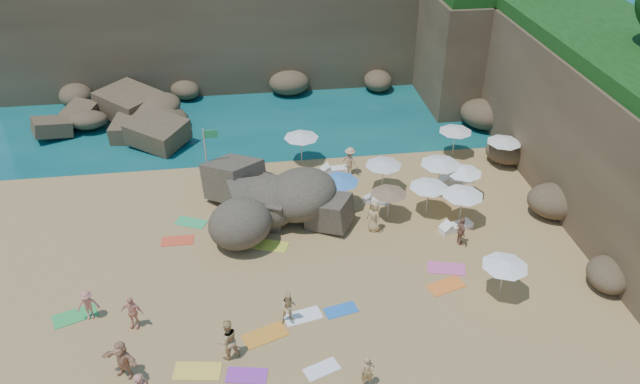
{
  "coord_description": "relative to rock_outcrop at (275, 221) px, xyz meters",
  "views": [
    {
      "loc": [
        -1.79,
        -24.59,
        19.84
      ],
      "look_at": [
        2.0,
        3.0,
        2.0
      ],
      "focal_mm": 35.0,
      "sensor_mm": 36.0,
      "label": 1
    }
  ],
  "objects": [
    {
      "name": "marina_masts",
      "position": [
        -16.09,
        26.52,
        3.0
      ],
      "size": [
        3.1,
        0.1,
        6.0
      ],
      "color": "white",
      "rests_on": "ground"
    },
    {
      "name": "parasol_1",
      "position": [
        2.16,
        6.32,
        1.91
      ],
      "size": [
        2.2,
        2.2,
        2.08
      ],
      "color": "silver",
      "rests_on": "ground"
    },
    {
      "name": "towel_5",
      "position": [
        1.08,
        -10.73,
        0.01
      ],
      "size": [
        1.62,
        1.2,
        0.03
      ],
      "primitive_type": "cube",
      "rotation": [
        0.0,
        0.0,
        0.36
      ],
      "color": "white",
      "rests_on": "ground"
    },
    {
      "name": "rock_outcrop",
      "position": [
        0.0,
        0.0,
        0.0
      ],
      "size": [
        8.06,
        6.64,
        2.87
      ],
      "primitive_type": null,
      "rotation": [
        0.0,
        0.0,
        0.19
      ],
      "color": "brown",
      "rests_on": "ground"
    },
    {
      "name": "person_stand_4",
      "position": [
        5.16,
        -1.54,
        0.91
      ],
      "size": [
        0.87,
        1.01,
        1.82
      ],
      "primitive_type": "imported",
      "rotation": [
        0.0,
        0.0,
        -1.04
      ],
      "color": "tan",
      "rests_on": "ground"
    },
    {
      "name": "person_lie_4",
      "position": [
        2.74,
        -11.78,
        0.18
      ],
      "size": [
        0.7,
        1.53,
        0.36
      ],
      "primitive_type": "imported",
      "rotation": [
        0.0,
        0.0,
        0.11
      ],
      "color": "tan",
      "rests_on": "ground"
    },
    {
      "name": "seawater",
      "position": [
        0.41,
        26.52,
        0.0
      ],
      "size": [
        120.0,
        120.0,
        0.0
      ],
      "primitive_type": "plane",
      "color": "#0C4751",
      "rests_on": "ground"
    },
    {
      "name": "towel_10",
      "position": [
        7.67,
        -6.47,
        0.02
      ],
      "size": [
        1.96,
        1.39,
        0.03
      ],
      "primitive_type": "cube",
      "rotation": [
        0.0,
        0.0,
        0.31
      ],
      "color": "orange",
      "rests_on": "ground"
    },
    {
      "name": "towel_7",
      "position": [
        -5.25,
        -1.09,
        0.01
      ],
      "size": [
        1.69,
        0.86,
        0.03
      ],
      "primitive_type": "cube",
      "rotation": [
        0.0,
        0.0,
        -0.01
      ],
      "color": "#ED4829",
      "rests_on": "ground"
    },
    {
      "name": "towel_8",
      "position": [
        2.42,
        -7.42,
        0.01
      ],
      "size": [
        1.65,
        1.09,
        0.03
      ],
      "primitive_type": "cube",
      "rotation": [
        0.0,
        0.0,
        0.23
      ],
      "color": "blue",
      "rests_on": "ground"
    },
    {
      "name": "towel_13",
      "position": [
        0.66,
        -7.58,
        0.01
      ],
      "size": [
        1.83,
        1.2,
        0.03
      ],
      "primitive_type": "cube",
      "rotation": [
        0.0,
        0.0,
        0.23
      ],
      "color": "white",
      "rests_on": "ground"
    },
    {
      "name": "parasol_11",
      "position": [
        9.97,
        -7.37,
        1.86
      ],
      "size": [
        2.15,
        2.15,
        2.03
      ],
      "color": "silver",
      "rests_on": "ground"
    },
    {
      "name": "towel_6",
      "position": [
        -1.98,
        -10.63,
        0.01
      ],
      "size": [
        1.78,
        1.12,
        0.03
      ],
      "primitive_type": "cube",
      "rotation": [
        0.0,
        0.0,
        -0.19
      ],
      "color": "purple",
      "rests_on": "ground"
    },
    {
      "name": "flag_pole",
      "position": [
        -3.46,
        3.33,
        2.71
      ],
      "size": [
        0.83,
        0.09,
        4.24
      ],
      "color": "silver",
      "rests_on": "ground"
    },
    {
      "name": "parasol_3",
      "position": [
        9.73,
        1.77,
        2.01
      ],
      "size": [
        2.32,
        2.32,
        2.19
      ],
      "color": "silver",
      "rests_on": "ground"
    },
    {
      "name": "person_lie_0",
      "position": [
        -8.77,
        -6.39,
        0.2
      ],
      "size": [
        1.16,
        1.61,
        0.4
      ],
      "primitive_type": "imported",
      "rotation": [
        0.0,
        0.0,
        0.13
      ],
      "color": "#C77563",
      "rests_on": "ground"
    },
    {
      "name": "cliff_right",
      "position": [
        19.41,
        4.52,
        4.0
      ],
      "size": [
        8.0,
        30.0,
        8.0
      ],
      "primitive_type": "cube",
      "color": "brown",
      "rests_on": "ground"
    },
    {
      "name": "parasol_5",
      "position": [
        6.51,
        2.34,
        1.86
      ],
      "size": [
        2.15,
        2.15,
        2.03
      ],
      "color": "silver",
      "rests_on": "ground"
    },
    {
      "name": "towel_4",
      "position": [
        -3.96,
        -10.13,
        0.02
      ],
      "size": [
        2.04,
        1.24,
        0.03
      ],
      "primitive_type": "cube",
      "rotation": [
        0.0,
        0.0,
        -0.15
      ],
      "color": "yellow",
      "rests_on": "ground"
    },
    {
      "name": "lounger_2",
      "position": [
        4.11,
        4.77,
        0.15
      ],
      "size": [
        1.91,
        0.77,
        0.29
      ],
      "primitive_type": "cube",
      "rotation": [
        0.0,
        0.0,
        0.08
      ],
      "color": "white",
      "rests_on": "ground"
    },
    {
      "name": "lounger_0",
      "position": [
        0.51,
        2.26,
        0.13
      ],
      "size": [
        1.76,
        0.77,
        0.27
      ],
      "primitive_type": "cube",
      "rotation": [
        0.0,
        0.0,
        0.12
      ],
      "color": "silver",
      "rests_on": "ground"
    },
    {
      "name": "parasol_2",
      "position": [
        12.0,
        5.92,
        1.85
      ],
      "size": [
        2.13,
        2.13,
        2.01
      ],
      "color": "silver",
      "rests_on": "ground"
    },
    {
      "name": "ground",
      "position": [
        0.41,
        -3.48,
        0.0
      ],
      "size": [
        120.0,
        120.0,
        0.0
      ],
      "primitive_type": "plane",
      "color": "tan",
      "rests_on": "ground"
    },
    {
      "name": "parasol_7",
      "position": [
        9.97,
        -1.48,
        1.94
      ],
      "size": [
        2.24,
        2.24,
        2.12
      ],
      "color": "silver",
      "rests_on": "ground"
    },
    {
      "name": "towel_2",
      "position": [
        -1.1,
        -8.51,
        0.02
      ],
      "size": [
        2.13,
        1.57,
        0.03
      ],
      "primitive_type": "cube",
      "rotation": [
        0.0,
        0.0,
        0.36
      ],
      "color": "orange",
      "rests_on": "ground"
    },
    {
      "name": "towel_9",
      "position": [
        8.09,
        -5.21,
        0.02
      ],
      "size": [
        2.03,
        1.38,
        0.03
      ],
      "primitive_type": "cube",
      "rotation": [
        0.0,
        0.0,
        -0.27
      ],
      "color": "#E3589D",
      "rests_on": "ground"
    },
    {
      "name": "parasol_0",
      "position": [
        -0.08,
        0.39,
        1.99
      ],
      "size": [
        2.29,
        2.29,
        2.16
      ],
      "color": "silver",
      "rests_on": "ground"
    },
    {
      "name": "person_lie_1",
      "position": [
        -6.76,
        -7.2,
        0.2
      ],
      "size": [
        1.37,
        1.86,
        0.41
      ],
      "primitive_type": "imported",
      "rotation": [
        0.0,
        0.0,
        -0.26
      ],
      "color": "#F5A88B",
      "rests_on": "ground"
    },
    {
      "name": "cliff_back",
      "position": [
        2.41,
        21.52,
        4.0
      ],
      "size": [
        44.0,
        8.0,
        8.0
      ],
      "primitive_type": "cube",
      "color": "brown",
      "rests_on": "ground"
    },
    {
      "name": "parasol_6",
      "position": [
        6.2,
        -0.48,
        1.71
      ],
      "size": [
        1.97,
        1.97,
        1.87
      ],
      "color": "silver",
      "rests_on": "ground"
    },
    {
      "name": "person_stand_1",
      "position": [
        -2.66,
        -9.51,
        0.97
      ],
      "size": [
        1.16,
        1.05,
        1.95
      ],
      "primitive_type": "imported",
      "rotation": [
        0.0,
        0.0,
        3.55
      ],
      "color": "tan",
      "rests_on": "ground"
    },
    {
      "name": "towel_12",
      "position": [
        -0.43,
        -2.16,
        0.02
      ],
      "size": [
        2.03,
        1.51,
        0.03
      ],
      "primitive_type": "cube",
      "rotation": [
        0.0,
        0.0,
        -0.38
      ],
      "color": "#CDD738",
      "rests_on": "ground"
    },
    {
      "name": "cliff_corner",
      "position": [
        17.41,
        16.52,
        4.0
      ],
      "size": [
        10.0,
        12.0,
        8.0
      ],
      "primitive_type": "cube",
      "color": "brown",
      "rests_on": "ground"
    },
    {
      "name": "lounger_4",
      "position": [
        11.08,
        2.54,
        0.16
      ],
      "size": [
        2.1,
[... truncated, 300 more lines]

